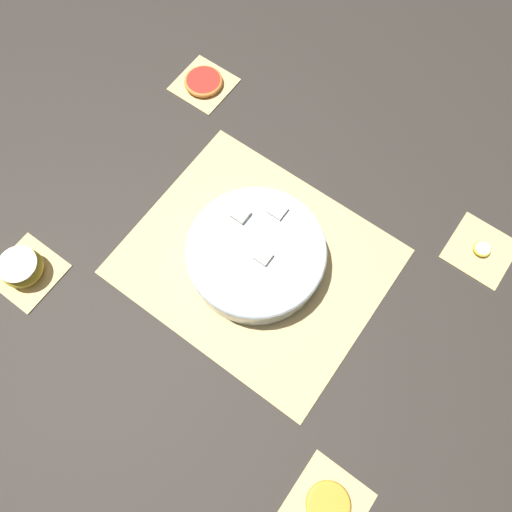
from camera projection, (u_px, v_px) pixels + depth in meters
The scene contains 11 objects.
ground_plane at pixel (256, 262), 1.00m from camera, with size 6.00×6.00×0.00m, color #2D2823.
bamboo_mat_center at pixel (256, 261), 1.00m from camera, with size 0.49×0.41×0.01m.
coaster_mat_near_left at pixel (481, 250), 1.00m from camera, with size 0.12×0.12×0.01m.
coaster_mat_near_right at pixel (204, 84), 1.15m from camera, with size 0.12×0.12×0.01m.
coaster_mat_far_left at pixel (328, 504), 0.84m from camera, with size 0.12×0.12×0.01m.
coaster_mat_far_right at pixel (28, 272), 0.99m from camera, with size 0.12×0.12×0.01m.
fruit_salad_bowl at pixel (256, 254), 0.96m from camera, with size 0.27×0.27×0.07m.
apple_half at pixel (22, 268), 0.96m from camera, with size 0.08×0.08×0.05m.
orange_slice_whole at pixel (328, 505), 0.83m from camera, with size 0.08×0.08×0.01m.
banana_coin_single at pixel (482, 249), 1.00m from camera, with size 0.04×0.04×0.01m.
grapefruit_slice at pixel (204, 81), 1.14m from camera, with size 0.09×0.09×0.01m.
Camera 1 is at (-0.20, 0.28, 0.94)m, focal length 35.00 mm.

